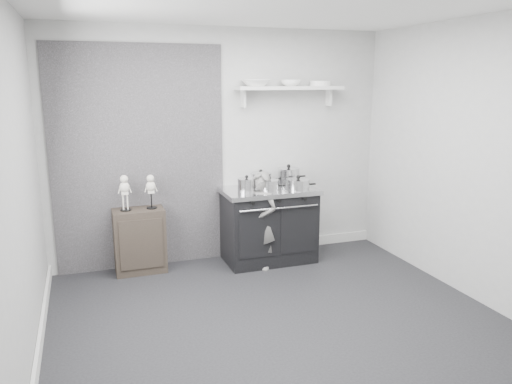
% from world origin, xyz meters
% --- Properties ---
extents(ground, '(4.00, 4.00, 0.00)m').
position_xyz_m(ground, '(0.00, 0.00, 0.00)').
color(ground, black).
rests_on(ground, ground).
extents(room_shell, '(4.02, 3.62, 2.71)m').
position_xyz_m(room_shell, '(-0.09, 0.15, 1.64)').
color(room_shell, '#A1A19F').
rests_on(room_shell, ground).
extents(wall_shelf, '(1.30, 0.26, 0.24)m').
position_xyz_m(wall_shelf, '(0.80, 1.68, 2.01)').
color(wall_shelf, silver).
rests_on(wall_shelf, room_shell).
extents(stove, '(1.09, 0.68, 0.88)m').
position_xyz_m(stove, '(0.47, 1.48, 0.44)').
color(stove, black).
rests_on(stove, ground).
extents(side_cabinet, '(0.55, 0.32, 0.72)m').
position_xyz_m(side_cabinet, '(-1.02, 1.61, 0.36)').
color(side_cabinet, black).
rests_on(side_cabinet, ground).
extents(child, '(0.45, 0.49, 1.12)m').
position_xyz_m(child, '(0.30, 1.27, 0.56)').
color(child, slate).
rests_on(child, ground).
extents(pot_front_left, '(0.29, 0.21, 0.20)m').
position_xyz_m(pot_front_left, '(0.16, 1.37, 0.96)').
color(pot_front_left, silver).
rests_on(pot_front_left, stove).
extents(pot_back_left, '(0.33, 0.25, 0.20)m').
position_xyz_m(pot_back_left, '(0.42, 1.62, 0.96)').
color(pot_back_left, silver).
rests_on(pot_back_left, stove).
extents(pot_back_right, '(0.35, 0.27, 0.25)m').
position_xyz_m(pot_back_right, '(0.77, 1.60, 0.98)').
color(pot_back_right, silver).
rests_on(pot_back_right, stove).
extents(pot_front_right, '(0.35, 0.27, 0.17)m').
position_xyz_m(pot_front_right, '(0.76, 1.30, 0.94)').
color(pot_front_right, silver).
rests_on(pot_front_right, stove).
extents(pot_front_center, '(0.30, 0.21, 0.18)m').
position_xyz_m(pot_front_center, '(0.41, 1.30, 0.95)').
color(pot_front_center, silver).
rests_on(pot_front_center, stove).
extents(skeleton_full, '(0.13, 0.08, 0.45)m').
position_xyz_m(skeleton_full, '(-1.15, 1.61, 0.95)').
color(skeleton_full, beige).
rests_on(skeleton_full, side_cabinet).
extents(skeleton_torso, '(0.12, 0.08, 0.44)m').
position_xyz_m(skeleton_torso, '(-0.87, 1.61, 0.94)').
color(skeleton_torso, beige).
rests_on(skeleton_torso, side_cabinet).
extents(bowl_large, '(0.32, 0.32, 0.08)m').
position_xyz_m(bowl_large, '(0.38, 1.67, 2.08)').
color(bowl_large, white).
rests_on(bowl_large, wall_shelf).
extents(bowl_small, '(0.24, 0.24, 0.07)m').
position_xyz_m(bowl_small, '(0.81, 1.67, 2.08)').
color(bowl_small, white).
rests_on(bowl_small, wall_shelf).
extents(plate_stack, '(0.25, 0.25, 0.06)m').
position_xyz_m(plate_stack, '(1.19, 1.67, 2.07)').
color(plate_stack, white).
rests_on(plate_stack, wall_shelf).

